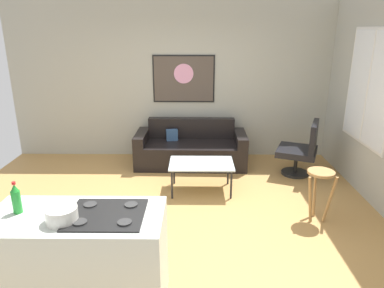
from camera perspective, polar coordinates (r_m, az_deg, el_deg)
name	(u,v)px	position (r m, az deg, el deg)	size (l,w,h in m)	color
ground	(182,218)	(4.68, -1.67, -11.89)	(6.40, 6.40, 0.04)	#B08347
back_wall	(186,81)	(6.54, -0.97, 10.03)	(6.40, 0.05, 2.80)	#A9A899
couch	(191,150)	(6.28, -0.19, -0.91)	(1.93, 0.84, 0.77)	black
coffee_table	(201,165)	(5.20, 1.52, -3.43)	(0.93, 0.60, 0.45)	silver
armchair	(302,149)	(6.03, 17.29, -0.82)	(0.80, 0.82, 0.91)	black
bar_stool	(320,182)	(4.65, 19.90, -5.84)	(0.37, 0.37, 0.67)	#AA7C47
kitchen_counter	(81,263)	(3.25, -17.47, -17.77)	(1.40, 0.67, 0.93)	silver
soda_bottle	(16,199)	(3.17, -26.45, -7.91)	(0.07, 0.07, 0.27)	#229130
mixing_bowl	(62,215)	(2.93, -20.23, -10.67)	(0.24, 0.24, 0.12)	silver
wall_painting	(184,79)	(6.49, -1.34, 10.45)	(1.11, 0.03, 0.85)	black
window	(369,88)	(5.56, 26.56, 8.13)	(0.03, 1.30, 1.61)	silver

